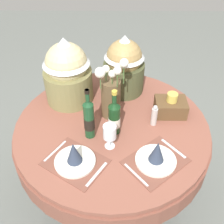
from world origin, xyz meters
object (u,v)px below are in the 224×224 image
at_px(place_setting_left, 75,157).
at_px(woven_basket_side_right, 171,106).
at_px(dining_table, 112,137).
at_px(wine_bottle_centre, 89,119).
at_px(wine_bottle_left, 114,117).
at_px(pepper_mill, 154,116).
at_px(place_setting_right, 156,156).
at_px(wine_glass_left, 110,132).
at_px(gift_tub_back_centre, 124,63).
at_px(gift_tub_back_left, 67,69).
at_px(flower_vase, 111,94).

relative_size(place_setting_left, woven_basket_side_right, 2.00).
relative_size(dining_table, wine_bottle_centre, 3.67).
xyz_separation_m(wine_bottle_left, woven_basket_side_right, (0.39, 0.19, -0.06)).
distance_m(dining_table, pepper_mill, 0.34).
bearing_deg(place_setting_right, place_setting_left, -178.44).
bearing_deg(pepper_mill, wine_glass_left, -144.88).
bearing_deg(gift_tub_back_centre, woven_basket_side_right, -41.20).
height_order(pepper_mill, gift_tub_back_left, gift_tub_back_left).
height_order(place_setting_left, wine_bottle_centre, wine_bottle_centre).
bearing_deg(flower_vase, wine_glass_left, -91.04).
relative_size(place_setting_right, gift_tub_back_left, 0.87).
height_order(gift_tub_back_centre, woven_basket_side_right, gift_tub_back_centre).
distance_m(place_setting_right, pepper_mill, 0.32).
bearing_deg(dining_table, flower_vase, 93.35).
bearing_deg(wine_bottle_left, place_setting_right, -45.52).
distance_m(wine_bottle_centre, gift_tub_back_centre, 0.56).
distance_m(place_setting_left, place_setting_right, 0.47).
height_order(wine_bottle_left, woven_basket_side_right, wine_bottle_left).
height_order(flower_vase, gift_tub_back_centre, flower_vase).
xyz_separation_m(place_setting_right, wine_bottle_centre, (-0.40, 0.21, 0.09)).
relative_size(pepper_mill, gift_tub_back_centre, 0.35).
height_order(wine_bottle_left, wine_glass_left, wine_bottle_left).
bearing_deg(wine_glass_left, gift_tub_back_left, 122.40).
relative_size(dining_table, place_setting_left, 3.11).
xyz_separation_m(place_setting_right, woven_basket_side_right, (0.15, 0.43, 0.01)).
xyz_separation_m(dining_table, gift_tub_back_left, (-0.31, 0.28, 0.38)).
relative_size(wine_bottle_left, gift_tub_back_centre, 0.73).
bearing_deg(wine_bottle_left, woven_basket_side_right, 25.48).
relative_size(dining_table, flower_vase, 2.92).
distance_m(wine_bottle_left, woven_basket_side_right, 0.44).
height_order(place_setting_right, pepper_mill, same).
bearing_deg(dining_table, gift_tub_back_left, 138.36).
bearing_deg(place_setting_right, gift_tub_back_centre, 103.75).
distance_m(flower_vase, woven_basket_side_right, 0.43).
bearing_deg(flower_vase, pepper_mill, -18.18).
relative_size(gift_tub_back_left, woven_basket_side_right, 2.30).
relative_size(wine_bottle_left, wine_bottle_centre, 0.91).
xyz_separation_m(wine_bottle_left, gift_tub_back_left, (-0.33, 0.35, 0.13)).
distance_m(wine_glass_left, gift_tub_back_left, 0.58).
height_order(dining_table, wine_bottle_left, wine_bottle_left).
xyz_separation_m(wine_bottle_centre, gift_tub_back_centre, (0.22, 0.50, 0.10)).
bearing_deg(wine_glass_left, flower_vase, 88.96).
height_order(dining_table, woven_basket_side_right, woven_basket_side_right).
bearing_deg(woven_basket_side_right, wine_bottle_centre, -157.70).
distance_m(place_setting_right, woven_basket_side_right, 0.46).
distance_m(place_setting_right, gift_tub_back_left, 0.85).
distance_m(dining_table, flower_vase, 0.32).
distance_m(wine_bottle_left, wine_bottle_centre, 0.16).
xyz_separation_m(place_setting_right, wine_glass_left, (-0.27, 0.12, 0.07)).
xyz_separation_m(dining_table, wine_bottle_centre, (-0.14, -0.11, 0.26)).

